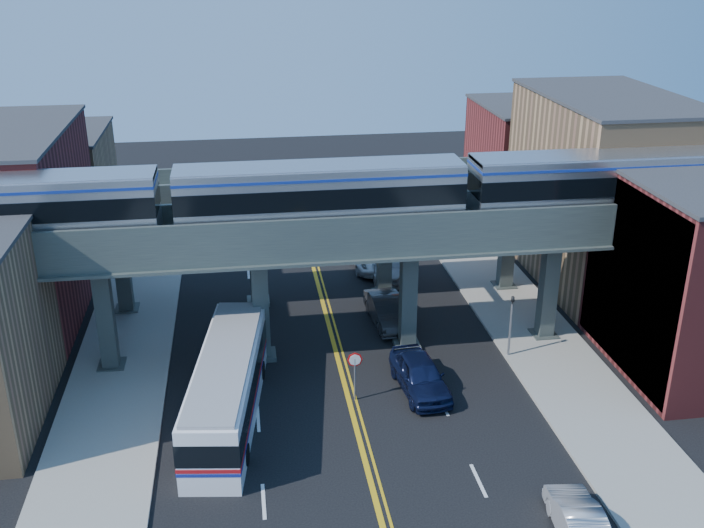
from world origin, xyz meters
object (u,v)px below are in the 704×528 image
Objects in this scene: stop_sign at (355,369)px; car_parked_curb at (579,522)px; car_lane_c at (372,254)px; traffic_signal at (511,319)px; car_lane_a at (420,375)px; transit_bus at (228,387)px; car_lane_d at (388,265)px; transit_train at (320,193)px; car_lane_b at (387,311)px.

car_parked_curb is at bearing -57.45° from stop_sign.
stop_sign reaches higher than car_lane_c.
traffic_signal is 0.79× the size of car_lane_a.
car_lane_d is at bearing -26.56° from transit_bus.
transit_bus reaches higher than car_lane_c.
car_lane_a is 0.86× the size of car_lane_c.
traffic_signal is 14.04m from car_parked_curb.
car_lane_c is 1.34× the size of car_parked_curb.
transit_bus is at bearing -120.49° from car_lane_c.
car_parked_curb is at bearing -84.61° from car_lane_c.
traffic_signal is 15.01m from car_lane_c.
transit_train is 9.82m from car_lane_b.
car_lane_d is at bearing 61.09° from transit_train.
stop_sign is at bearing -77.59° from transit_bus.
transit_bus is 2.25× the size of car_lane_d.
traffic_signal is 0.76× the size of car_lane_d.
car_lane_d is at bearing -70.82° from car_lane_c.
transit_train is at bearing -35.03° from transit_bus.
transit_bus reaches higher than car_lane_b.
car_parked_curb is (-2.00, -13.81, -1.56)m from traffic_signal.
car_lane_d is (1.15, 14.66, -0.10)m from car_lane_a.
transit_train is 10.67m from transit_bus.
car_lane_b is 1.12× the size of car_parked_curb.
stop_sign reaches higher than car_parked_curb.
traffic_signal is at bearing -71.00° from car_lane_c.
car_lane_c is at bearing 109.97° from traffic_signal.
car_lane_a is 1.16× the size of car_parked_curb.
car_parked_curb is (13.03, -10.33, -0.84)m from transit_bus.
transit_train is 8.32× the size of car_lane_d.
transit_train is at bearing 128.53° from car_lane_a.
transit_train reaches higher than car_lane_c.
traffic_signal is (9.93, -2.00, -6.88)m from transit_train.
car_lane_b is 9.04m from car_lane_c.
transit_bus reaches higher than stop_sign.
traffic_signal reaches higher than car_lane_a.
transit_train is at bearing -57.40° from car_parked_curb.
transit_bus is 16.65m from car_parked_curb.
transit_bus reaches higher than car_lane_d.
stop_sign is 6.15m from transit_bus.
car_lane_a is at bearing 6.82° from stop_sign.
stop_sign is at bearing -78.34° from transit_train.
car_parked_curb is at bearing -120.53° from transit_bus.
stop_sign is at bearing -102.02° from car_lane_d.
car_lane_d is (10.65, 15.55, -0.80)m from transit_bus.
car_lane_a is 1.04× the size of car_lane_b.
transit_bus is at bearing -179.88° from car_lane_a.
stop_sign is 0.44× the size of car_lane_c.
car_lane_c is 1.11× the size of car_lane_d.
stop_sign is 0.48× the size of car_lane_d.
stop_sign reaches higher than car_lane_a.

